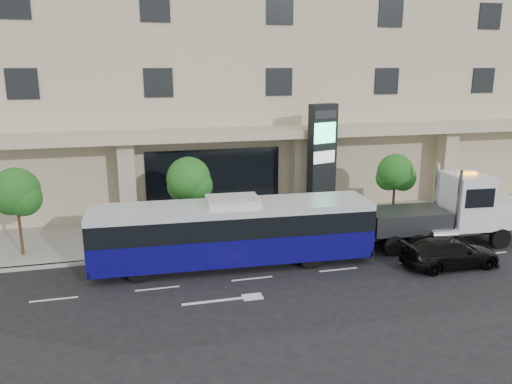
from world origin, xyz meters
The scene contains 11 objects.
ground centered at (0.00, 0.00, 0.00)m, with size 120.00×120.00×0.00m, color black.
sidewalk centered at (0.00, 5.00, 0.07)m, with size 120.00×6.00×0.15m, color gray.
curb centered at (0.00, 2.00, 0.07)m, with size 120.00×0.30×0.15m, color gray.
convention_center centered at (0.00, 15.42, 9.97)m, with size 60.00×17.60×20.00m.
tree_left centered at (-9.97, 3.59, 3.11)m, with size 2.27×2.20×4.22m.
tree_mid centered at (-1.97, 3.59, 3.26)m, with size 2.28×2.20×4.38m.
tree_right centered at (9.53, 3.59, 3.04)m, with size 2.10×2.00×4.04m.
city_bus centered at (-0.45, 0.27, 1.63)m, with size 12.76×3.26×3.21m.
tow_truck centered at (10.73, 0.22, 1.70)m, with size 9.09×2.76×4.12m.
black_sedan centered at (9.05, -2.39, 0.66)m, with size 1.86×4.58×1.33m, color black.
signage_pylon centered at (5.72, 5.12, 3.57)m, with size 1.78×1.09×6.75m.
Camera 1 is at (-4.75, -20.82, 8.83)m, focal length 35.00 mm.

